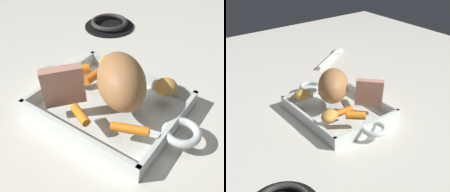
{
  "view_description": "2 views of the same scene",
  "coord_description": "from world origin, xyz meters",
  "views": [
    {
      "loc": [
        -0.26,
        0.35,
        0.4
      ],
      "look_at": [
        -0.01,
        0.01,
        0.05
      ],
      "focal_mm": 44.47,
      "sensor_mm": 36.0,
      "label": 1
    },
    {
      "loc": [
        0.67,
        -0.51,
        0.52
      ],
      "look_at": [
        -0.02,
        0.01,
        0.05
      ],
      "focal_mm": 51.43,
      "sensor_mm": 36.0,
      "label": 2
    }
  ],
  "objects": [
    {
      "name": "ground_plane",
      "position": [
        0.0,
        0.0,
        0.0
      ],
      "size": [
        1.87,
        1.87,
        0.0
      ],
      "primitive_type": "plane",
      "color": "silver"
    },
    {
      "name": "roasting_dish",
      "position": [
        0.0,
        0.0,
        0.01
      ],
      "size": [
        0.39,
        0.24,
        0.04
      ],
      "color": "silver",
      "rests_on": "ground_plane"
    },
    {
      "name": "pork_roast",
      "position": [
        -0.03,
        -0.0,
        0.09
      ],
      "size": [
        0.17,
        0.16,
        0.1
      ],
      "primitive_type": "ellipsoid",
      "rotation": [
        0.0,
        0.0,
        5.53
      ],
      "color": "#A97042",
      "rests_on": "roasting_dish"
    },
    {
      "name": "roast_slice_outer",
      "position": [
        0.06,
        0.07,
        0.08
      ],
      "size": [
        0.07,
        0.08,
        0.08
      ],
      "primitive_type": "cube",
      "rotation": [
        0.05,
        0.0,
        2.41
      ],
      "color": "tan",
      "rests_on": "roasting_dish"
    },
    {
      "name": "baby_carrot_northwest",
      "position": [
        0.1,
        -0.02,
        0.05
      ],
      "size": [
        0.05,
        0.06,
        0.03
      ],
      "primitive_type": "cylinder",
      "rotation": [
        1.64,
        0.0,
        2.56
      ],
      "color": "orange",
      "rests_on": "roasting_dish"
    },
    {
      "name": "baby_carrot_short",
      "position": [
        0.06,
        -0.03,
        0.05
      ],
      "size": [
        0.02,
        0.07,
        0.02
      ],
      "primitive_type": "cylinder",
      "rotation": [
        1.58,
        0.0,
        6.22
      ],
      "color": "orange",
      "rests_on": "roasting_dish"
    },
    {
      "name": "baby_carrot_northeast",
      "position": [
        0.01,
        0.08,
        0.05
      ],
      "size": [
        0.05,
        0.04,
        0.02
      ],
      "primitive_type": "cylinder",
      "rotation": [
        1.57,
        0.0,
        4.31
      ],
      "color": "orange",
      "rests_on": "roasting_dish"
    },
    {
      "name": "baby_carrot_center_left",
      "position": [
        -0.09,
        0.06,
        0.05
      ],
      "size": [
        0.07,
        0.04,
        0.02
      ],
      "primitive_type": "cylinder",
      "rotation": [
        1.48,
        0.0,
        5.02
      ],
      "color": "orange",
      "rests_on": "roasting_dish"
    },
    {
      "name": "potato_halved",
      "position": [
        0.06,
        -0.08,
        0.05
      ],
      "size": [
        0.07,
        0.07,
        0.03
      ],
      "primitive_type": "ellipsoid",
      "rotation": [
        0.0,
        0.0,
        5.28
      ],
      "color": "gold",
      "rests_on": "roasting_dish"
    },
    {
      "name": "potato_golden_small",
      "position": [
        -0.09,
        -0.08,
        0.05
      ],
      "size": [
        0.05,
        0.06,
        0.03
      ],
      "primitive_type": "ellipsoid",
      "rotation": [
        0.0,
        0.0,
        0.12
      ],
      "color": "gold",
      "rests_on": "roasting_dish"
    },
    {
      "name": "stove_burner_rear",
      "position": [
        0.23,
        -0.32,
        0.01
      ],
      "size": [
        0.16,
        0.16,
        0.02
      ],
      "color": "black",
      "rests_on": "ground_plane"
    }
  ]
}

